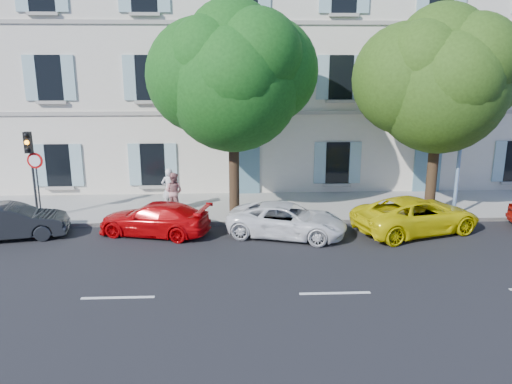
{
  "coord_description": "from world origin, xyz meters",
  "views": [
    {
      "loc": [
        -2.79,
        -16.66,
        6.22
      ],
      "look_at": [
        -1.93,
        2.0,
        1.4
      ],
      "focal_mm": 35.0,
      "sensor_mm": 36.0,
      "label": 1
    }
  ],
  "objects_px": {
    "tree_left": "(233,84)",
    "tree_right": "(440,87)",
    "pedestrian_b": "(174,192)",
    "car_white_coupe": "(287,220)",
    "car_yellow_supercar": "(416,215)",
    "street_lamp": "(465,113)",
    "pedestrian_a": "(169,189)",
    "car_dark_sedan": "(11,222)",
    "car_red_coupe": "(154,219)",
    "traffic_light": "(30,157)",
    "road_sign": "(36,172)"
  },
  "relations": [
    {
      "from": "car_dark_sedan",
      "to": "car_white_coupe",
      "type": "bearing_deg",
      "value": -102.19
    },
    {
      "from": "car_red_coupe",
      "to": "tree_left",
      "type": "bearing_deg",
      "value": 136.99
    },
    {
      "from": "pedestrian_b",
      "to": "pedestrian_a",
      "type": "bearing_deg",
      "value": -12.11
    },
    {
      "from": "street_lamp",
      "to": "car_dark_sedan",
      "type": "bearing_deg",
      "value": -175.28
    },
    {
      "from": "car_red_coupe",
      "to": "traffic_light",
      "type": "bearing_deg",
      "value": -93.38
    },
    {
      "from": "road_sign",
      "to": "pedestrian_a",
      "type": "relative_size",
      "value": 1.5
    },
    {
      "from": "tree_right",
      "to": "street_lamp",
      "type": "xyz_separation_m",
      "value": [
        0.9,
        -0.5,
        -0.96
      ]
    },
    {
      "from": "car_dark_sedan",
      "to": "car_white_coupe",
      "type": "relative_size",
      "value": 0.89
    },
    {
      "from": "tree_left",
      "to": "pedestrian_b",
      "type": "bearing_deg",
      "value": 164.27
    },
    {
      "from": "traffic_light",
      "to": "road_sign",
      "type": "xyz_separation_m",
      "value": [
        0.17,
        -0.01,
        -0.6
      ]
    },
    {
      "from": "car_yellow_supercar",
      "to": "pedestrian_b",
      "type": "xyz_separation_m",
      "value": [
        -9.42,
        2.79,
        0.3
      ]
    },
    {
      "from": "car_red_coupe",
      "to": "car_yellow_supercar",
      "type": "height_order",
      "value": "car_yellow_supercar"
    },
    {
      "from": "car_dark_sedan",
      "to": "street_lamp",
      "type": "bearing_deg",
      "value": -96.4
    },
    {
      "from": "car_dark_sedan",
      "to": "traffic_light",
      "type": "bearing_deg",
      "value": -16.79
    },
    {
      "from": "road_sign",
      "to": "car_red_coupe",
      "type": "bearing_deg",
      "value": -18.86
    },
    {
      "from": "street_lamp",
      "to": "pedestrian_a",
      "type": "distance_m",
      "value": 12.31
    },
    {
      "from": "car_red_coupe",
      "to": "car_white_coupe",
      "type": "height_order",
      "value": "car_white_coupe"
    },
    {
      "from": "car_dark_sedan",
      "to": "car_white_coupe",
      "type": "xyz_separation_m",
      "value": [
        10.07,
        -0.19,
        -0.03
      ]
    },
    {
      "from": "pedestrian_b",
      "to": "road_sign",
      "type": "bearing_deg",
      "value": 31.27
    },
    {
      "from": "car_dark_sedan",
      "to": "car_red_coupe",
      "type": "distance_m",
      "value": 5.13
    },
    {
      "from": "car_white_coupe",
      "to": "traffic_light",
      "type": "xyz_separation_m",
      "value": [
        -9.88,
        2.04,
        2.09
      ]
    },
    {
      "from": "car_white_coupe",
      "to": "pedestrian_a",
      "type": "distance_m",
      "value": 5.64
    },
    {
      "from": "street_lamp",
      "to": "pedestrian_b",
      "type": "height_order",
      "value": "street_lamp"
    },
    {
      "from": "car_dark_sedan",
      "to": "pedestrian_b",
      "type": "height_order",
      "value": "pedestrian_b"
    },
    {
      "from": "tree_right",
      "to": "road_sign",
      "type": "bearing_deg",
      "value": -179.74
    },
    {
      "from": "car_white_coupe",
      "to": "car_yellow_supercar",
      "type": "bearing_deg",
      "value": -71.24
    },
    {
      "from": "car_dark_sedan",
      "to": "road_sign",
      "type": "distance_m",
      "value": 2.38
    },
    {
      "from": "tree_right",
      "to": "pedestrian_a",
      "type": "xyz_separation_m",
      "value": [
        -10.85,
        1.02,
        -4.27
      ]
    },
    {
      "from": "car_red_coupe",
      "to": "road_sign",
      "type": "distance_m",
      "value": 5.26
    },
    {
      "from": "car_red_coupe",
      "to": "tree_right",
      "type": "height_order",
      "value": "tree_right"
    },
    {
      "from": "tree_right",
      "to": "pedestrian_b",
      "type": "xyz_separation_m",
      "value": [
        -10.66,
        0.89,
        -4.35
      ]
    },
    {
      "from": "traffic_light",
      "to": "car_red_coupe",
      "type": "bearing_deg",
      "value": -18.34
    },
    {
      "from": "tree_left",
      "to": "street_lamp",
      "type": "bearing_deg",
      "value": -4.26
    },
    {
      "from": "car_yellow_supercar",
      "to": "traffic_light",
      "type": "relative_size",
      "value": 1.38
    },
    {
      "from": "car_yellow_supercar",
      "to": "pedestrian_a",
      "type": "relative_size",
      "value": 2.69
    },
    {
      "from": "car_yellow_supercar",
      "to": "tree_right",
      "type": "xyz_separation_m",
      "value": [
        1.24,
        1.9,
        4.65
      ]
    },
    {
      "from": "traffic_light",
      "to": "tree_left",
      "type": "bearing_deg",
      "value": 1.7
    },
    {
      "from": "car_yellow_supercar",
      "to": "street_lamp",
      "type": "height_order",
      "value": "street_lamp"
    },
    {
      "from": "tree_left",
      "to": "road_sign",
      "type": "relative_size",
      "value": 3.05
    },
    {
      "from": "tree_left",
      "to": "car_dark_sedan",
      "type": "bearing_deg",
      "value": -165.61
    },
    {
      "from": "car_white_coupe",
      "to": "pedestrian_a",
      "type": "bearing_deg",
      "value": 72.76
    },
    {
      "from": "car_dark_sedan",
      "to": "pedestrian_b",
      "type": "bearing_deg",
      "value": -74.4
    },
    {
      "from": "tree_left",
      "to": "tree_right",
      "type": "distance_m",
      "value": 8.11
    },
    {
      "from": "car_red_coupe",
      "to": "street_lamp",
      "type": "distance_m",
      "value": 12.64
    },
    {
      "from": "tree_right",
      "to": "traffic_light",
      "type": "height_order",
      "value": "tree_right"
    },
    {
      "from": "traffic_light",
      "to": "pedestrian_b",
      "type": "relative_size",
      "value": 2.13
    },
    {
      "from": "car_dark_sedan",
      "to": "tree_right",
      "type": "xyz_separation_m",
      "value": [
        16.24,
        1.91,
        4.68
      ]
    },
    {
      "from": "pedestrian_b",
      "to": "tree_left",
      "type": "bearing_deg",
      "value": -174.95
    },
    {
      "from": "street_lamp",
      "to": "pedestrian_a",
      "type": "relative_size",
      "value": 4.11
    },
    {
      "from": "car_red_coupe",
      "to": "car_dark_sedan",
      "type": "bearing_deg",
      "value": -72.7
    }
  ]
}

